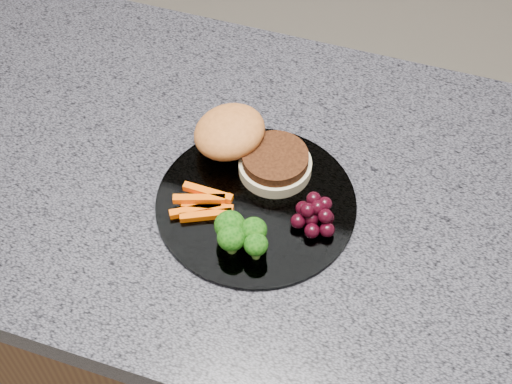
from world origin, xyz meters
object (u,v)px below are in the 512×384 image
burger (245,145)px  grape_bunch (316,214)px  plate (256,203)px  island_cabinet (248,338)px

burger → grape_bunch: 0.14m
burger → grape_bunch: (0.12, -0.08, -0.01)m
plate → grape_bunch: size_ratio=4.38×
grape_bunch → island_cabinet: bearing=158.3°
island_cabinet → plate: (0.03, -0.04, 0.47)m
island_cabinet → grape_bunch: 0.51m
plate → burger: size_ratio=1.52×
island_cabinet → burger: bearing=106.5°
island_cabinet → plate: bearing=-52.4°
plate → island_cabinet: bearing=127.6°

